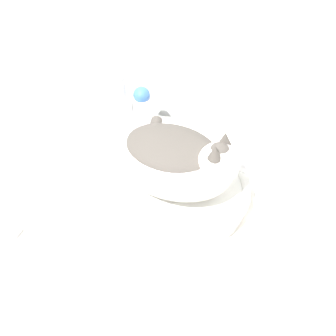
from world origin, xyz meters
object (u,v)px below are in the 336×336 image
object	(u,v)px
cat	(173,158)
deodorant_stick	(142,110)
lotion_bottle_white	(116,98)
faucet	(263,172)

from	to	relation	value
cat	deodorant_stick	world-z (taller)	cat
cat	lotion_bottle_white	xyz separation A→B (m)	(-0.21, 0.23, -0.03)
faucet	deodorant_stick	bearing A→B (deg)	-44.98
cat	faucet	bearing A→B (deg)	32.20
deodorant_stick	lotion_bottle_white	xyz separation A→B (m)	(-0.07, 0.00, 0.02)
deodorant_stick	lotion_bottle_white	world-z (taller)	lotion_bottle_white
faucet	lotion_bottle_white	distance (m)	0.43
deodorant_stick	lotion_bottle_white	size ratio (longest dim) A/B	0.73
cat	faucet	world-z (taller)	cat
cat	deodorant_stick	xyz separation A→B (m)	(-0.14, 0.23, -0.06)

